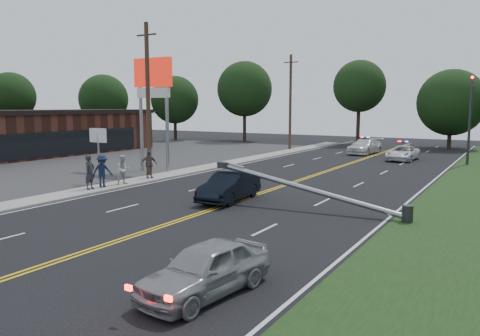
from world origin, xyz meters
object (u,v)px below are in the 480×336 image
Objects in this scene: utility_pole_mid at (148,100)px; bystander_b at (123,170)px; pylon_sign at (153,87)px; bystander_a at (90,172)px; waiting_sedan at (206,269)px; emergency_b at (365,146)px; traffic_signal at (470,112)px; bystander_d at (149,164)px; crashed_sedan at (229,186)px; bystander_c at (102,171)px; emergency_a at (403,153)px; fallen_streetlight at (317,191)px; utility_pole_far at (290,102)px; small_sign at (98,139)px.

bystander_b is at bearing -71.92° from utility_pole_mid.
pylon_sign reaches higher than bystander_a.
waiting_sedan is at bearing -105.95° from bystander_b.
pylon_sign is 1.56× the size of emergency_b.
utility_pole_mid is at bearing -134.20° from traffic_signal.
emergency_b is (-9.53, 4.29, -3.46)m from traffic_signal.
emergency_b is 26.73m from bystander_b.
bystander_d is (0.88, -1.06, -4.08)m from utility_pole_mid.
bystander_c reaches higher than crashed_sedan.
waiting_sedan is 0.86× the size of emergency_a.
utility_pole_mid reaches higher than bystander_b.
crashed_sedan is at bearing -89.67° from bystander_a.
fallen_streetlight is 4.61m from crashed_sedan.
bystander_c is (-12.44, -0.99, 0.13)m from fallen_streetlight.
traffic_signal reaches higher than emergency_b.
utility_pole_mid and utility_pole_far have the same top height.
small_sign is at bearing 32.18° from bystander_a.
bystander_a is at bearing -172.12° from fallen_streetlight.
bystander_c is (-13.56, 9.20, 0.38)m from waiting_sedan.
traffic_signal is at bearing -18.96° from bystander_c.
bystander_a is (-13.71, 8.44, 0.41)m from waiting_sedan.
emergency_a is (13.68, 16.41, -5.37)m from pylon_sign.
pylon_sign reaches higher than bystander_c.
utility_pole_mid is (1.30, -2.00, -0.91)m from pylon_sign.
bystander_d reaches higher than waiting_sedan.
utility_pole_far is 13.64m from emergency_a.
bystander_b is 1.44m from bystander_c.
emergency_b is (-0.81, 26.27, 0.03)m from crashed_sedan.
bystander_a is (-11.59, -24.15, 0.44)m from emergency_a.
crashed_sedan is (8.78, -3.99, -4.37)m from utility_pole_mid.
small_sign is 0.31× the size of utility_pole_far.
crashed_sedan is at bearing -111.63° from traffic_signal.
utility_pole_mid is at bearing -90.00° from utility_pole_far.
bystander_d is (0.09, 4.68, -0.06)m from bystander_a.
emergency_a is at bearing 2.10° from bystander_d.
small_sign is 0.68× the size of emergency_a.
bystander_a reaches higher than waiting_sedan.
crashed_sedan is (10.08, -5.99, -5.28)m from pylon_sign.
emergency_a is at bearing 175.42° from traffic_signal.
bystander_c is (0.95, -26.99, -4.04)m from utility_pole_far.
utility_pole_far is 27.30m from bystander_c.
traffic_signal is at bearing -14.57° from bystander_b.
waiting_sedan is at bearing -73.59° from emergency_b.
utility_pole_far reaches higher than traffic_signal.
pylon_sign is 20.06m from utility_pole_far.
bystander_d is (-16.62, -19.06, -3.20)m from traffic_signal.
small_sign is 1.63× the size of bystander_a.
utility_pole_mid reaches higher than crashed_sedan.
crashed_sedan is at bearing -65.95° from bystander_c.
traffic_signal is (22.30, 18.00, 1.87)m from small_sign.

